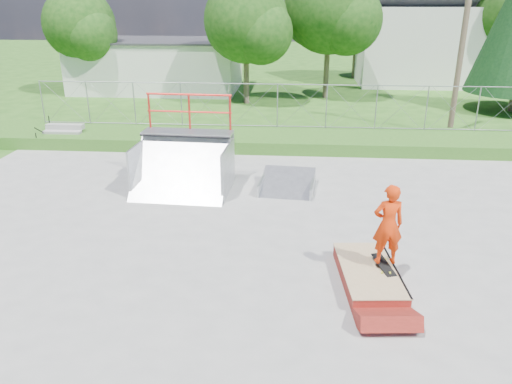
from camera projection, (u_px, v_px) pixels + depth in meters
ground at (259, 262)px, 11.21m from camera, size 120.00×120.00×0.00m
concrete_pad at (259, 261)px, 11.21m from camera, size 20.00×16.00×0.04m
grass_berm at (276, 139)px, 19.94m from camera, size 24.00×3.00×0.50m
grind_box at (368, 275)px, 10.34m from camera, size 1.31×2.39×0.34m
quarter_pipe at (181, 148)px, 14.76m from camera, size 2.90×2.50×2.79m
flat_bank_ramp at (287, 183)px, 15.24m from camera, size 1.77×1.87×0.49m
skateboard at (384, 265)px, 10.31m from camera, size 0.44×0.82×0.13m
skater at (388, 228)px, 10.00m from camera, size 0.67×0.49×1.70m
concrete_stairs at (61, 137)px, 19.76m from camera, size 1.50×1.60×0.80m
chain_link_fence at (277, 106)px, 20.45m from camera, size 20.00×0.06×1.80m
utility_building_flat at (158, 66)px, 31.67m from camera, size 10.00×6.00×3.00m
gable_house at (421, 25)px, 33.31m from camera, size 8.40×6.08×8.94m
utility_pole at (463, 38)px, 20.36m from camera, size 0.24×0.24×8.00m
tree_left_near at (250, 24)px, 26.36m from camera, size 4.76×4.48×6.65m
tree_center at (335, 11)px, 27.64m from camera, size 5.44×5.12×7.60m
tree_left_far at (82, 27)px, 29.06m from camera, size 4.42×4.16×6.18m
tree_back_mid at (360, 26)px, 35.38m from camera, size 4.08×3.84×5.70m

